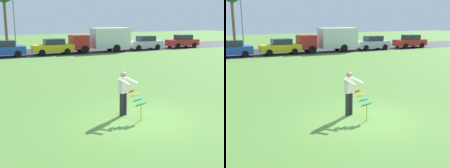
# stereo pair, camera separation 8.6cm
# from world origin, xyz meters

# --- Properties ---
(ground_plane) EXTENTS (120.00, 120.00, 0.00)m
(ground_plane) POSITION_xyz_m (0.00, 0.00, 0.00)
(ground_plane) COLOR #568438
(road_strip) EXTENTS (120.00, 8.00, 0.01)m
(road_strip) POSITION_xyz_m (0.00, 23.79, 0.01)
(road_strip) COLOR #2D2D33
(road_strip) RESTS_ON ground
(person_kite_flyer) EXTENTS (0.69, 0.76, 1.73)m
(person_kite_flyer) POSITION_xyz_m (-0.36, 0.70, 0.95)
(person_kite_flyer) COLOR #26262B
(person_kite_flyer) RESTS_ON ground
(kite_held) EXTENTS (0.53, 0.71, 1.10)m
(kite_held) POSITION_xyz_m (-0.13, 0.01, 0.73)
(kite_held) COLOR red
(kite_held) RESTS_ON ground
(parked_car_blue) EXTENTS (4.26, 1.95, 1.60)m
(parked_car_blue) POSITION_xyz_m (-2.49, 21.39, 0.77)
(parked_car_blue) COLOR #2347B7
(parked_car_blue) RESTS_ON ground
(parked_car_yellow) EXTENTS (4.23, 1.90, 1.60)m
(parked_car_yellow) POSITION_xyz_m (2.44, 21.39, 0.77)
(parked_car_yellow) COLOR yellow
(parked_car_yellow) RESTS_ON ground
(parked_truck_red_cab) EXTENTS (6.74, 2.23, 2.62)m
(parked_truck_red_cab) POSITION_xyz_m (8.17, 21.39, 1.41)
(parked_truck_red_cab) COLOR #B2231E
(parked_truck_red_cab) RESTS_ON ground
(parked_car_silver) EXTENTS (4.25, 1.92, 1.60)m
(parked_car_silver) POSITION_xyz_m (13.63, 21.39, 0.77)
(parked_car_silver) COLOR silver
(parked_car_silver) RESTS_ON ground
(parked_car_red) EXTENTS (4.21, 1.85, 1.60)m
(parked_car_red) POSITION_xyz_m (19.25, 21.39, 0.77)
(parked_car_red) COLOR red
(parked_car_red) RESTS_ON ground
(streetlight_pole) EXTENTS (0.24, 1.65, 7.00)m
(streetlight_pole) POSITION_xyz_m (-0.16, 29.07, 4.00)
(streetlight_pole) COLOR #9E9EA3
(streetlight_pole) RESTS_ON ground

